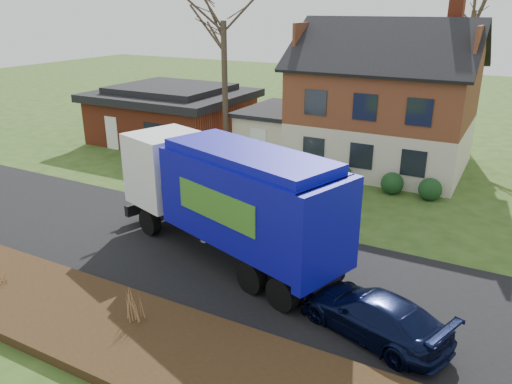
% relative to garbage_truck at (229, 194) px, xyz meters
% --- Properties ---
extents(ground, '(120.00, 120.00, 0.00)m').
position_rel_garbage_truck_xyz_m(ground, '(-0.22, -0.27, -2.45)').
color(ground, '#2C4617').
rests_on(ground, ground).
extents(road, '(80.00, 7.00, 0.02)m').
position_rel_garbage_truck_xyz_m(road, '(-0.22, -0.27, -2.44)').
color(road, black).
rests_on(road, ground).
extents(mulch_verge, '(80.00, 3.50, 0.30)m').
position_rel_garbage_truck_xyz_m(mulch_verge, '(-0.22, -5.57, -2.30)').
color(mulch_verge, black).
rests_on(mulch_verge, ground).
extents(main_house, '(12.95, 8.95, 9.26)m').
position_rel_garbage_truck_xyz_m(main_house, '(1.27, 13.64, 1.58)').
color(main_house, beige).
rests_on(main_house, ground).
extents(ranch_house, '(9.80, 8.20, 3.70)m').
position_rel_garbage_truck_xyz_m(ranch_house, '(-12.22, 12.73, -0.64)').
color(ranch_house, '#973A20').
rests_on(ranch_house, ground).
extents(garbage_truck, '(10.25, 5.62, 4.25)m').
position_rel_garbage_truck_xyz_m(garbage_truck, '(0.00, 0.00, 0.00)').
color(garbage_truck, black).
rests_on(garbage_truck, ground).
extents(silver_sedan, '(4.24, 2.59, 1.32)m').
position_rel_garbage_truck_xyz_m(silver_sedan, '(-1.77, 4.70, -1.79)').
color(silver_sedan, '#B9BBC1').
rests_on(silver_sedan, ground).
extents(navy_wagon, '(4.79, 3.18, 1.29)m').
position_rel_garbage_truck_xyz_m(navy_wagon, '(5.93, -2.11, -1.81)').
color(navy_wagon, black).
rests_on(navy_wagon, ground).
extents(grass_clump_mid, '(0.37, 0.30, 1.03)m').
position_rel_garbage_truck_xyz_m(grass_clump_mid, '(-0.11, -5.05, -1.64)').
color(grass_clump_mid, '#A17547').
rests_on(grass_clump_mid, mulch_verge).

